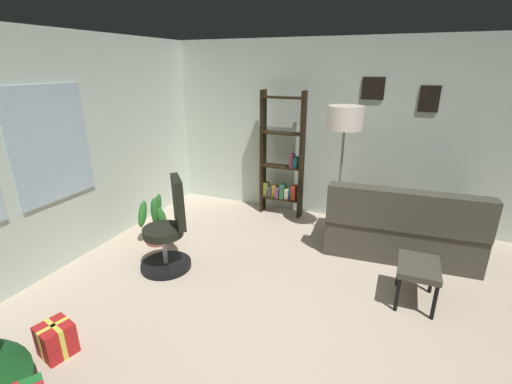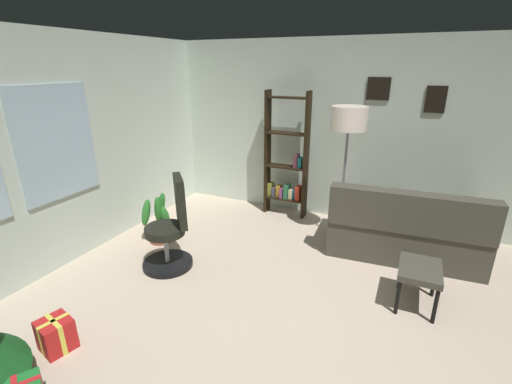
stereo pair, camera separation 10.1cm
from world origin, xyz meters
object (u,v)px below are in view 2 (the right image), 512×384
at_px(footstool, 420,272).
at_px(floor_lamp, 348,125).
at_px(potted_plant, 159,224).
at_px(office_chair, 171,233).
at_px(bookshelf, 287,163).
at_px(couch, 412,225).
at_px(gift_box_red, 56,335).

relative_size(footstool, floor_lamp, 0.29).
height_order(floor_lamp, potted_plant, floor_lamp).
height_order(office_chair, bookshelf, bookshelf).
bearing_deg(couch, footstool, -175.59).
distance_m(bookshelf, potted_plant, 2.01).
bearing_deg(potted_plant, gift_box_red, -166.16).
bearing_deg(office_chair, couch, -57.14).
height_order(couch, office_chair, office_chair).
bearing_deg(couch, bookshelf, 78.45).
height_order(footstool, office_chair, office_chair).
xyz_separation_m(office_chair, floor_lamp, (1.48, -1.58, 1.09)).
distance_m(office_chair, potted_plant, 0.71).
distance_m(footstool, office_chair, 2.57).
distance_m(couch, office_chair, 2.92).
bearing_deg(bookshelf, office_chair, 161.43).
xyz_separation_m(couch, footstool, (-1.21, -0.09, 0.05)).
xyz_separation_m(footstool, potted_plant, (0.06, 3.08, -0.12)).
bearing_deg(couch, floor_lamp, 96.71).
height_order(couch, gift_box_red, couch).
relative_size(couch, floor_lamp, 1.03).
relative_size(office_chair, potted_plant, 1.71).
distance_m(office_chair, bookshelf, 2.10).
distance_m(floor_lamp, potted_plant, 2.67).
distance_m(gift_box_red, bookshelf, 3.52).
relative_size(floor_lamp, potted_plant, 2.79).
xyz_separation_m(footstool, bookshelf, (1.57, 1.89, 0.45)).
height_order(footstool, gift_box_red, footstool).
relative_size(couch, office_chair, 1.68).
xyz_separation_m(bookshelf, floor_lamp, (-0.47, -0.93, 0.69)).
xyz_separation_m(couch, potted_plant, (-1.15, 2.98, -0.07)).
bearing_deg(floor_lamp, potted_plant, 116.26).
relative_size(bookshelf, floor_lamp, 1.07).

